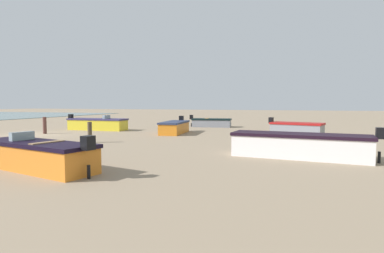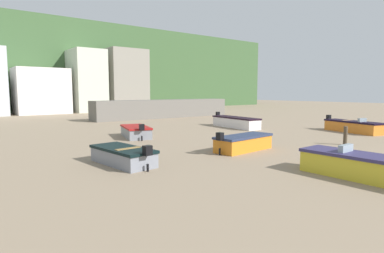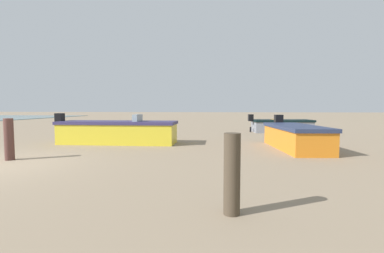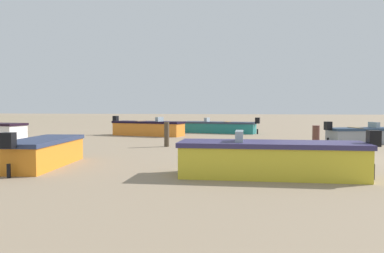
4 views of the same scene
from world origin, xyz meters
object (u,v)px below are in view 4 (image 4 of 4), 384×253
object	(u,v)px
boat_orange_0	(148,128)
mooring_post_mid_beach	(167,134)
boat_orange_2	(42,152)
boat_teal_6	(219,127)
boat_grey_4	(363,135)
mooring_post_near_water	(316,142)
boat_yellow_7	(271,159)

from	to	relation	value
boat_orange_0	mooring_post_mid_beach	xyz separation A→B (m)	(-6.39, -2.67, 0.10)
boat_orange_0	mooring_post_mid_beach	bearing A→B (deg)	35.63
boat_orange_2	boat_teal_6	distance (m)	16.19
boat_orange_2	mooring_post_mid_beach	xyz separation A→B (m)	(6.28, -2.45, 0.13)
boat_orange_2	mooring_post_mid_beach	size ratio (longest dim) A/B	3.53
boat_orange_0	boat_grey_4	world-z (taller)	boat_orange_0
mooring_post_mid_beach	boat_teal_6	bearing A→B (deg)	-9.40
mooring_post_near_water	mooring_post_mid_beach	distance (m)	6.87
boat_orange_0	mooring_post_near_water	distance (m)	13.00
mooring_post_mid_beach	boat_orange_2	bearing A→B (deg)	158.69
boat_grey_4	boat_yellow_7	bearing A→B (deg)	-46.20
boat_orange_2	mooring_post_near_water	xyz separation A→B (m)	(3.04, -8.51, 0.15)
boat_orange_2	boat_teal_6	world-z (taller)	boat_orange_2
boat_orange_2	boat_yellow_7	size ratio (longest dim) A/B	0.79
boat_orange_0	boat_orange_2	size ratio (longest dim) A/B	1.24
boat_teal_6	mooring_post_mid_beach	bearing A→B (deg)	-178.15
boat_orange_0	boat_teal_6	bearing A→B (deg)	138.50
mooring_post_near_water	boat_orange_0	bearing A→B (deg)	42.20
boat_grey_4	mooring_post_near_water	world-z (taller)	mooring_post_near_water
boat_orange_2	boat_grey_4	size ratio (longest dim) A/B	1.05
boat_grey_4	mooring_post_mid_beach	distance (m)	9.60
boat_yellow_7	mooring_post_mid_beach	distance (m)	8.24
boat_yellow_7	mooring_post_near_water	bearing A→B (deg)	-25.26
mooring_post_near_water	boat_teal_6	bearing A→B (deg)	19.60
boat_teal_6	boat_yellow_7	size ratio (longest dim) A/B	1.08
mooring_post_near_water	boat_yellow_7	bearing A→B (deg)	155.80
boat_grey_4	boat_yellow_7	distance (m)	10.88
boat_orange_2	boat_grey_4	distance (m)	14.74
boat_orange_0	boat_yellow_7	xyz separation A→B (m)	(-13.38, -7.05, 0.00)
boat_yellow_7	mooring_post_mid_beach	bearing A→B (deg)	31.03
boat_grey_4	mooring_post_mid_beach	xyz separation A→B (m)	(-2.77, 9.19, 0.15)
boat_orange_0	boat_orange_2	xyz separation A→B (m)	(-12.67, -0.22, -0.03)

